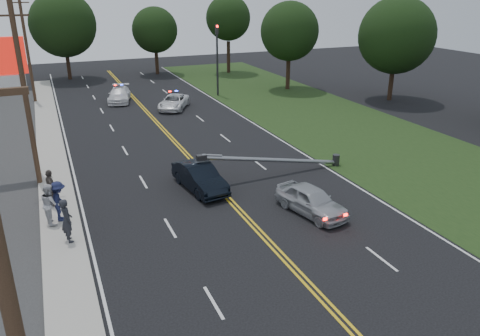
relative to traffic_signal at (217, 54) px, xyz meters
name	(u,v)px	position (x,y,z in m)	size (l,w,h in m)	color
ground	(280,254)	(-8.30, -30.00, -4.21)	(120.00, 120.00, 0.00)	black
sidewalk	(57,194)	(-16.70, -20.00, -4.15)	(1.80, 70.00, 0.12)	#AAA599
grass_verge	(384,145)	(5.20, -20.00, -4.20)	(12.00, 80.00, 0.01)	#1C3213
centerline_yellow	(204,173)	(-8.30, -20.00, -4.19)	(0.36, 80.00, 0.00)	gold
traffic_signal	(217,54)	(0.00, 0.00, 0.00)	(0.28, 0.41, 7.05)	#2D2D30
fallen_streetlight	(281,160)	(-4.11, -22.00, -3.29)	(9.36, 0.44, 1.91)	#2D2D30
utility_pole_mid	(26,96)	(-17.50, -18.00, 0.88)	(1.60, 0.28, 10.00)	#382619
utility_pole_far	(27,49)	(-17.50, 4.00, 0.88)	(1.60, 0.28, 10.00)	#382619
tree_6	(63,24)	(-13.47, 15.49, 2.21)	(7.58, 7.58, 10.22)	black
tree_7	(155,30)	(-2.76, 15.05, 1.26)	(5.64, 5.64, 8.30)	black
tree_8	(228,18)	(6.10, 12.41, 2.63)	(5.62, 5.62, 9.66)	black
tree_9	(290,31)	(8.22, 0.11, 1.92)	(6.15, 6.15, 9.22)	black
tree_13	(397,35)	(15.05, -8.55, 2.00)	(7.22, 7.22, 9.82)	black
crashed_sedan	(200,177)	(-9.29, -22.27, -3.48)	(1.54, 4.42, 1.46)	black
waiting_sedan	(311,200)	(-5.13, -27.20, -3.51)	(1.65, 4.11, 1.40)	#AEB2B7
emergency_a	(174,102)	(-5.73, -3.80, -3.57)	(2.11, 4.57, 1.27)	white
emergency_b	(119,95)	(-9.86, 1.06, -3.51)	(1.96, 4.81, 1.40)	silver
bystander_a	(67,220)	(-16.42, -25.62, -3.08)	(0.73, 0.48, 2.00)	#24252B
bystander_b	(50,204)	(-17.01, -23.55, -3.09)	(0.96, 0.75, 1.98)	#BABABF
bystander_c	(59,201)	(-16.62, -23.39, -3.10)	(1.27, 0.73, 1.97)	#191E40
bystander_d	(51,188)	(-16.92, -21.54, -3.12)	(1.13, 0.47, 1.93)	#504740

